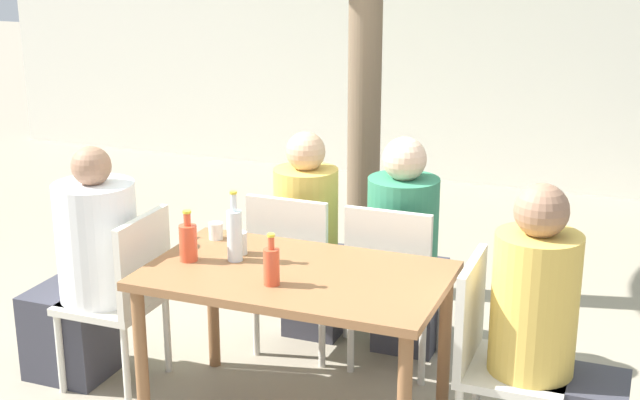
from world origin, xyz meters
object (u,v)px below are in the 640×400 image
object	(u,v)px
patio_chair_2	(296,264)
water_bottle_0	(235,234)
patio_chair_3	(393,278)
person_seated_1	(552,348)
dining_table_front	(296,290)
patio_chair_1	(495,351)
person_seated_3	(406,256)
drinking_glass_0	(216,231)
person_seated_0	(86,275)
soda_bottle_2	(188,241)
soda_bottle_1	(271,265)
drinking_glass_1	(240,243)
person_seated_2	(312,246)
patio_chair_0	(126,290)

from	to	relation	value
patio_chair_2	water_bottle_0	bearing A→B (deg)	85.62
patio_chair_3	person_seated_1	size ratio (longest dim) A/B	0.72
dining_table_front	patio_chair_1	distance (m)	0.92
patio_chair_1	person_seated_3	xyz separation A→B (m)	(-0.64, 0.87, 0.04)
patio_chair_2	drinking_glass_0	world-z (taller)	patio_chair_2
patio_chair_3	person_seated_0	size ratio (longest dim) A/B	0.74
soda_bottle_2	soda_bottle_1	bearing A→B (deg)	-14.98
patio_chair_3	person_seated_0	distance (m)	1.54
person_seated_1	drinking_glass_1	size ratio (longest dim) A/B	11.79
dining_table_front	person_seated_3	xyz separation A→B (m)	(0.27, 0.87, -0.10)
soda_bottle_1	drinking_glass_0	world-z (taller)	soda_bottle_1
water_bottle_0	drinking_glass_1	world-z (taller)	water_bottle_0
patio_chair_3	person_seated_0	world-z (taller)	person_seated_0
person_seated_0	person_seated_3	size ratio (longest dim) A/B	1.01
patio_chair_3	person_seated_3	bearing A→B (deg)	-90.00
patio_chair_1	drinking_glass_0	size ratio (longest dim) A/B	10.95
person_seated_3	soda_bottle_1	distance (m)	1.12
person_seated_3	soda_bottle_1	size ratio (longest dim) A/B	5.26
person_seated_2	dining_table_front	bearing A→B (deg)	107.24
water_bottle_0	patio_chair_3	bearing A→B (deg)	45.95
dining_table_front	person_seated_1	bearing A→B (deg)	-0.00
person_seated_0	soda_bottle_1	distance (m)	1.14
soda_bottle_1	drinking_glass_0	bearing A→B (deg)	138.66
person_seated_0	person_seated_3	distance (m)	1.65
person_seated_2	soda_bottle_1	xyz separation A→B (m)	(0.23, -1.05, 0.29)
person_seated_0	water_bottle_0	bearing A→B (deg)	92.06
patio_chair_3	water_bottle_0	bearing A→B (deg)	45.95
patio_chair_3	soda_bottle_2	size ratio (longest dim) A/B	3.74
soda_bottle_2	drinking_glass_1	world-z (taller)	soda_bottle_2
patio_chair_3	soda_bottle_2	distance (m)	1.09
dining_table_front	water_bottle_0	bearing A→B (deg)	174.67
soda_bottle_1	drinking_glass_0	size ratio (longest dim) A/B	2.79
person_seated_1	soda_bottle_1	xyz separation A→B (m)	(-1.17, -0.18, 0.26)
patio_chair_3	person_seated_1	distance (m)	1.07
drinking_glass_0	drinking_glass_1	xyz separation A→B (m)	(0.20, -0.15, 0.01)
soda_bottle_1	soda_bottle_2	distance (m)	0.49
person_seated_1	person_seated_3	distance (m)	1.22
drinking_glass_0	person_seated_0	bearing A→B (deg)	-156.01
drinking_glass_0	drinking_glass_1	size ratio (longest dim) A/B	0.77
patio_chair_0	person_seated_0	distance (m)	0.23
dining_table_front	water_bottle_0	world-z (taller)	water_bottle_0
patio_chair_0	drinking_glass_1	xyz separation A→B (m)	(0.57, 0.12, 0.28)
patio_chair_0	person_seated_1	world-z (taller)	person_seated_1
patio_chair_1	person_seated_0	distance (m)	2.04
patio_chair_0	person_seated_1	size ratio (longest dim) A/B	0.72
patio_chair_3	drinking_glass_1	size ratio (longest dim) A/B	8.47
person_seated_1	patio_chair_1	bearing A→B (deg)	90.00
person_seated_1	water_bottle_0	size ratio (longest dim) A/B	3.78
patio_chair_2	drinking_glass_0	xyz separation A→B (m)	(-0.27, -0.37, 0.27)
patio_chair_3	soda_bottle_2	xyz separation A→B (m)	(-0.78, -0.69, 0.32)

